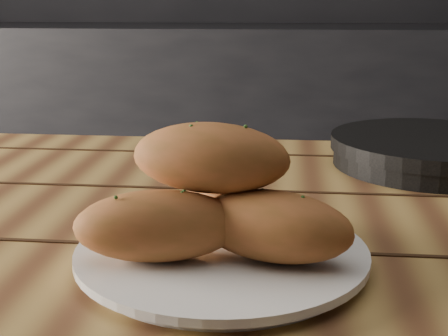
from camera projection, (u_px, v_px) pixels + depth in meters
counter at (219, 144)px, 2.43m from camera, size 2.80×0.60×0.90m
table at (342, 306)px, 0.74m from camera, size 1.37×0.83×0.75m
plate at (222, 255)px, 0.59m from camera, size 0.28×0.28×0.02m
bread_rolls at (216, 202)px, 0.57m from camera, size 0.26×0.21×0.12m
skillet at (435, 151)px, 0.94m from camera, size 0.44×0.31×0.05m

